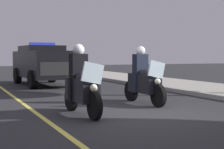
% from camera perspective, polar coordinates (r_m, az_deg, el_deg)
% --- Properties ---
extents(ground_plane, '(80.00, 80.00, 0.00)m').
position_cam_1_polar(ground_plane, '(8.61, 3.95, -6.48)').
color(ground_plane, '#28282B').
extents(lane_stripe_center, '(48.00, 0.12, 0.01)m').
position_cam_1_polar(lane_stripe_center, '(7.83, -10.65, -7.48)').
color(lane_stripe_center, '#E0D14C').
rests_on(lane_stripe_center, ground).
extents(police_motorcycle_lead_left, '(2.14, 0.59, 1.72)m').
position_cam_1_polar(police_motorcycle_lead_left, '(8.40, -5.03, -1.92)').
color(police_motorcycle_lead_left, black).
rests_on(police_motorcycle_lead_left, ground).
extents(police_motorcycle_lead_right, '(2.14, 0.59, 1.72)m').
position_cam_1_polar(police_motorcycle_lead_right, '(10.32, 5.23, -0.97)').
color(police_motorcycle_lead_right, black).
rests_on(police_motorcycle_lead_right, ground).
extents(police_suv, '(4.99, 2.26, 2.05)m').
position_cam_1_polar(police_suv, '(16.98, -11.30, 1.86)').
color(police_suv, black).
rests_on(police_suv, ground).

